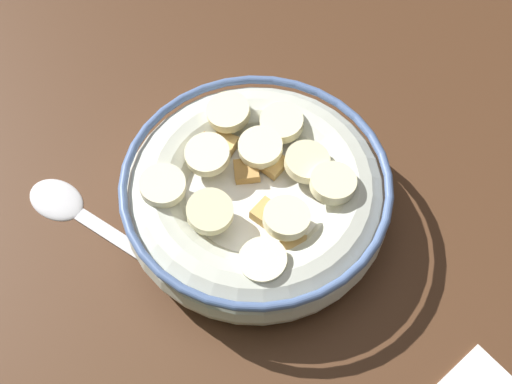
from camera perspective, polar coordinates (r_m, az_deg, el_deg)
ground_plane at (r=51.29cm, az=0.00°, el=-2.31°), size 98.66×98.66×2.00cm
cereal_bowl at (r=48.22cm, az=-0.03°, el=-0.26°), size 18.31×18.31×5.45cm
spoon at (r=51.85cm, az=-14.54°, el=-1.36°), size 14.36×3.35×0.80cm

